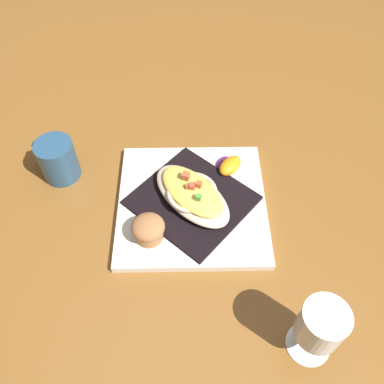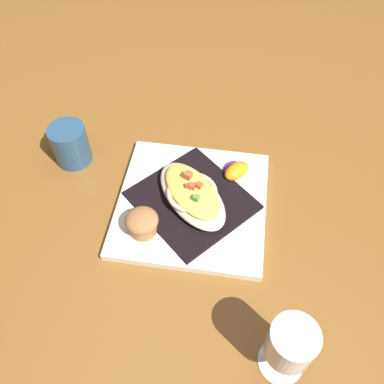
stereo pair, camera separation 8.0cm
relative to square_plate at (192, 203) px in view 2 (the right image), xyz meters
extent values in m
plane|color=brown|center=(0.00, 0.00, -0.01)|extent=(2.60, 2.60, 0.00)
cube|color=white|center=(0.00, 0.00, 0.00)|extent=(0.33, 0.33, 0.02)
cube|color=black|center=(0.00, 0.00, 0.01)|extent=(0.28, 0.28, 0.01)
ellipsoid|color=beige|center=(0.00, 0.00, 0.03)|extent=(0.20, 0.20, 0.03)
torus|color=beige|center=(0.00, 0.00, 0.04)|extent=(0.14, 0.14, 0.01)
ellipsoid|color=#EACD52|center=(0.00, 0.00, 0.04)|extent=(0.16, 0.17, 0.02)
cube|color=#CA4B38|center=(0.00, 0.00, 0.06)|extent=(0.01, 0.01, 0.01)
cube|color=#AD512A|center=(0.01, -0.01, 0.06)|extent=(0.01, 0.01, 0.01)
cube|color=#B75735|center=(0.02, 0.01, 0.06)|extent=(0.02, 0.02, 0.01)
cube|color=#B65D23|center=(0.00, 0.00, 0.05)|extent=(0.01, 0.01, 0.01)
cube|color=#4C983D|center=(-0.02, -0.01, 0.06)|extent=(0.01, 0.01, 0.01)
cube|color=#BB4E2A|center=(0.00, 0.01, 0.05)|extent=(0.01, 0.01, 0.01)
cube|color=#CF4930|center=(0.00, 0.00, 0.06)|extent=(0.01, 0.01, 0.01)
cylinder|color=#AA7242|center=(-0.09, 0.07, 0.02)|extent=(0.05, 0.05, 0.03)
ellipsoid|color=#A36B3F|center=(-0.09, 0.07, 0.04)|extent=(0.06, 0.06, 0.03)
ellipsoid|color=#4C0F23|center=(-0.09, 0.07, 0.05)|extent=(0.02, 0.02, 0.01)
ellipsoid|color=#5A2961|center=(0.10, -0.06, 0.01)|extent=(0.06, 0.05, 0.01)
ellipsoid|color=orange|center=(0.09, -0.07, 0.02)|extent=(0.07, 0.06, 0.03)
cylinder|color=#2A4E6F|center=(0.05, 0.28, 0.04)|extent=(0.08, 0.08, 0.09)
torus|color=#2A4E6F|center=(0.07, 0.32, 0.04)|extent=(0.03, 0.05, 0.05)
cylinder|color=#4C2D14|center=(0.05, 0.28, 0.01)|extent=(0.07, 0.07, 0.03)
cylinder|color=white|center=(-0.25, -0.21, -0.01)|extent=(0.07, 0.07, 0.00)
cylinder|color=white|center=(-0.25, -0.21, 0.02)|extent=(0.01, 0.01, 0.06)
cylinder|color=white|center=(-0.25, -0.21, 0.09)|extent=(0.07, 0.07, 0.07)
cylinder|color=silver|center=(-0.25, -0.21, 0.07)|extent=(0.06, 0.06, 0.03)
camera|label=1|loc=(-0.48, -0.05, 0.67)|focal=38.66mm
camera|label=2|loc=(-0.47, -0.13, 0.67)|focal=38.66mm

